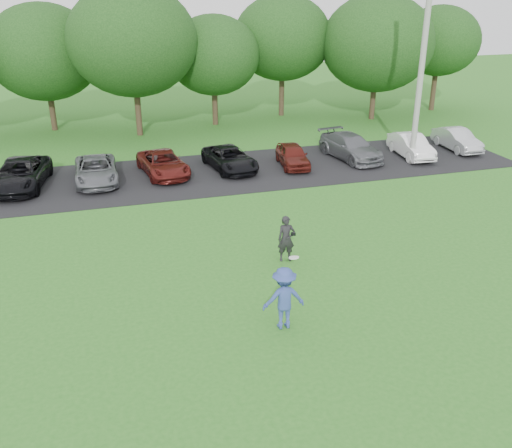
% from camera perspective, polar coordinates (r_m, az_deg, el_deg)
% --- Properties ---
extents(ground, '(100.00, 100.00, 0.00)m').
position_cam_1_polar(ground, '(16.30, 3.53, -8.89)').
color(ground, '#296C1E').
rests_on(ground, ground).
extents(parking_lot, '(32.00, 6.50, 0.03)m').
position_cam_1_polar(parking_lot, '(27.76, -5.58, 4.98)').
color(parking_lot, black).
rests_on(parking_lot, ground).
extents(utility_pole, '(0.28, 0.28, 10.20)m').
position_cam_1_polar(utility_pole, '(29.38, 16.30, 15.38)').
color(utility_pole, '#A0A09B').
rests_on(utility_pole, ground).
extents(frisbee_player, '(1.17, 0.71, 2.05)m').
position_cam_1_polar(frisbee_player, '(15.25, 2.81, -7.40)').
color(frisbee_player, '#334791').
rests_on(frisbee_player, ground).
extents(camera_bystander, '(0.61, 0.46, 1.57)m').
position_cam_1_polar(camera_bystander, '(18.84, 3.04, -1.48)').
color(camera_bystander, black).
rests_on(camera_bystander, ground).
extents(parked_cars, '(30.22, 5.21, 1.26)m').
position_cam_1_polar(parked_cars, '(27.59, -7.44, 6.07)').
color(parked_cars, black).
rests_on(parked_cars, parking_lot).
extents(tree_row, '(42.39, 9.85, 8.64)m').
position_cam_1_polar(tree_row, '(36.45, -6.60, 17.17)').
color(tree_row, '#38281C').
rests_on(tree_row, ground).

